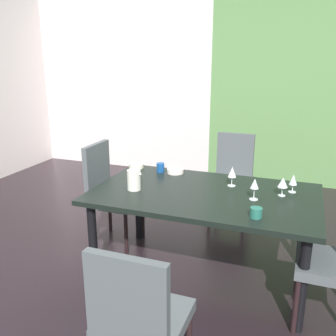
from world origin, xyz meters
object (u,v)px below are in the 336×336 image
(wine_glass_left, at_px, (232,173))
(wine_glass_east, at_px, (293,180))
(chair_head_far, at_px, (232,173))
(wine_glass_right, at_px, (283,183))
(chair_head_near, at_px, (138,317))
(cup_south, at_px, (160,168))
(pitcher_rear, at_px, (134,180))
(cup_center, at_px, (136,174))
(chair_left_far, at_px, (108,190))
(serving_bowl_corner, at_px, (136,166))
(dining_table, at_px, (204,201))
(serving_bowl_near_shelf, at_px, (175,171))
(cup_north, at_px, (256,213))
(wine_glass_near_window, at_px, (255,185))

(wine_glass_left, distance_m, wine_glass_east, 0.48)
(chair_head_far, distance_m, wine_glass_right, 1.35)
(chair_head_near, relative_size, cup_south, 10.87)
(pitcher_rear, bearing_deg, wine_glass_right, 13.52)
(cup_center, height_order, pitcher_rear, pitcher_rear)
(chair_left_far, relative_size, serving_bowl_corner, 6.88)
(chair_head_far, height_order, serving_bowl_corner, chair_head_far)
(wine_glass_left, distance_m, cup_south, 0.73)
(wine_glass_east, xyz_separation_m, cup_south, (-1.19, 0.14, -0.06))
(dining_table, bearing_deg, wine_glass_east, 19.95)
(serving_bowl_near_shelf, height_order, pitcher_rear, pitcher_rear)
(serving_bowl_corner, xyz_separation_m, cup_north, (1.26, -0.79, 0.01))
(serving_bowl_near_shelf, xyz_separation_m, cup_center, (-0.27, -0.28, 0.02))
(dining_table, height_order, chair_left_far, chair_left_far)
(dining_table, distance_m, wine_glass_east, 0.72)
(chair_head_near, height_order, pitcher_rear, chair_head_near)
(wine_glass_left, distance_m, cup_center, 0.84)
(cup_center, bearing_deg, wine_glass_near_window, -8.17)
(chair_left_far, height_order, cup_center, chair_left_far)
(wine_glass_east, bearing_deg, chair_head_far, 122.62)
(chair_head_far, relative_size, wine_glass_left, 5.77)
(wine_glass_left, relative_size, serving_bowl_near_shelf, 1.07)
(wine_glass_east, height_order, serving_bowl_corner, wine_glass_east)
(cup_south, bearing_deg, cup_north, -37.13)
(dining_table, height_order, chair_head_far, chair_head_far)
(wine_glass_left, height_order, cup_north, wine_glass_left)
(dining_table, height_order, pitcher_rear, pitcher_rear)
(wine_glass_left, relative_size, serving_bowl_corner, 1.15)
(wine_glass_right, bearing_deg, serving_bowl_corner, 167.67)
(dining_table, relative_size, cup_south, 20.82)
(wine_glass_right, height_order, pitcher_rear, pitcher_rear)
(chair_head_near, bearing_deg, dining_table, 90.24)
(wine_glass_near_window, xyz_separation_m, cup_north, (0.06, -0.33, -0.09))
(serving_bowl_near_shelf, bearing_deg, dining_table, -45.78)
(cup_center, bearing_deg, pitcher_rear, -67.94)
(chair_head_far, xyz_separation_m, wine_glass_right, (0.60, -1.16, 0.32))
(serving_bowl_near_shelf, relative_size, pitcher_rear, 0.93)
(serving_bowl_near_shelf, bearing_deg, cup_north, -42.13)
(wine_glass_right, relative_size, serving_bowl_corner, 1.02)
(chair_head_far, distance_m, cup_north, 1.74)
(chair_head_near, distance_m, cup_south, 1.77)
(chair_left_far, height_order, serving_bowl_corner, chair_left_far)
(serving_bowl_near_shelf, relative_size, cup_center, 1.87)
(chair_head_near, xyz_separation_m, wine_glass_east, (0.65, 1.53, 0.33))
(chair_left_far, distance_m, wine_glass_left, 1.26)
(serving_bowl_corner, distance_m, cup_north, 1.48)
(wine_glass_left, distance_m, wine_glass_near_window, 0.33)
(wine_glass_east, bearing_deg, dining_table, -160.05)
(cup_center, xyz_separation_m, pitcher_rear, (0.11, -0.26, 0.04))
(wine_glass_east, height_order, cup_north, wine_glass_east)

